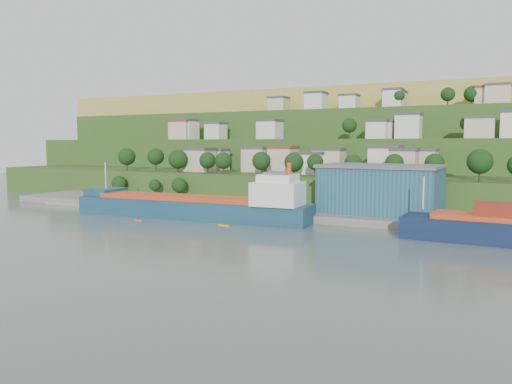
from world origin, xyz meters
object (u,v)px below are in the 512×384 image
Objects in this scene: cargo_ship_near at (197,208)px; kayak_orange at (138,220)px; warehouse at (381,188)px; caravan at (112,197)px.

kayak_orange is at bearing -142.03° from cargo_ship_near.
caravan is (-85.37, -9.05, -5.67)m from warehouse.
kayak_orange is (-57.27, -29.95, -8.18)m from warehouse.
cargo_ship_near is 2.17× the size of warehouse.
warehouse is at bearing 52.23° from kayak_orange.
cargo_ship_near reaches higher than caravan.
caravan is at bearing 161.96° from cargo_ship_near.
kayak_orange is (28.10, -20.91, -2.52)m from caravan.
caravan is (-39.96, 10.47, -0.05)m from cargo_ship_near.
warehouse is 4.74× the size of caravan.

